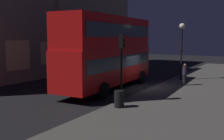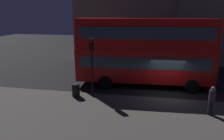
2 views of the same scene
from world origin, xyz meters
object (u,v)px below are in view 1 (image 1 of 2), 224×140
pedestrian (185,74)px  litter_bin (119,99)px  traffic_light_far_side (133,47)px  street_lamp (182,37)px  traffic_light_near_kerb (122,53)px  double_decker_bus (108,49)px

pedestrian → litter_bin: (-8.64, 1.26, -0.43)m
traffic_light_far_side → street_lamp: 7.93m
street_lamp → litter_bin: street_lamp is taller
street_lamp → traffic_light_near_kerb: bearing=176.5°
litter_bin → traffic_light_near_kerb: bearing=21.7°
traffic_light_near_kerb → pedestrian: bearing=-25.1°
traffic_light_far_side → litter_bin: traffic_light_far_side is taller
pedestrian → litter_bin: 8.74m
double_decker_bus → traffic_light_far_side: (10.67, 3.08, -0.21)m
pedestrian → traffic_light_near_kerb: bearing=-15.2°
traffic_light_near_kerb → litter_bin: (-1.11, -0.44, -2.45)m
street_lamp → litter_bin: (-11.30, 0.18, -3.37)m
traffic_light_near_kerb → street_lamp: size_ratio=0.80×
double_decker_bus → pedestrian: size_ratio=6.30×
double_decker_bus → pedestrian: 6.58m
street_lamp → pedestrian: 4.11m
double_decker_bus → traffic_light_far_side: bearing=13.5°
traffic_light_near_kerb → traffic_light_far_side: 15.44m
traffic_light_near_kerb → traffic_light_far_side: size_ratio=1.03×
traffic_light_near_kerb → litter_bin: bearing=-170.6°
double_decker_bus → traffic_light_far_side: size_ratio=2.78×
pedestrian → street_lamp: bearing=-160.4°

